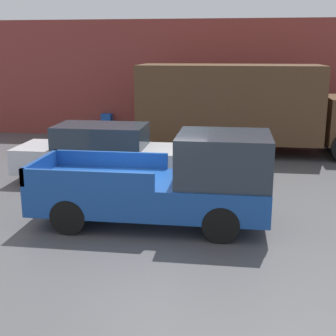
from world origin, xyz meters
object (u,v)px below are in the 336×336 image
(pickup_truck, at_px, (172,182))
(newspaper_box, at_px, (107,125))
(car, at_px, (98,153))
(delivery_truck, at_px, (246,106))

(pickup_truck, bearing_deg, newspaper_box, 112.59)
(newspaper_box, bearing_deg, pickup_truck, -67.41)
(pickup_truck, xyz_separation_m, newspaper_box, (-4.39, 10.55, -0.47))
(pickup_truck, distance_m, newspaper_box, 11.43)
(car, distance_m, delivery_truck, 6.46)
(newspaper_box, bearing_deg, delivery_truck, -23.37)
(car, height_order, newspaper_box, car)
(car, distance_m, newspaper_box, 7.49)
(car, bearing_deg, pickup_truck, -50.93)
(pickup_truck, bearing_deg, car, 129.07)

